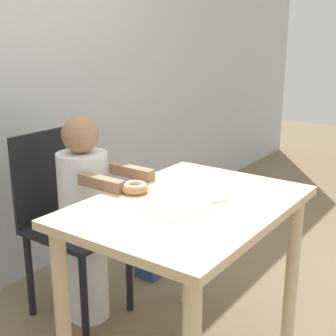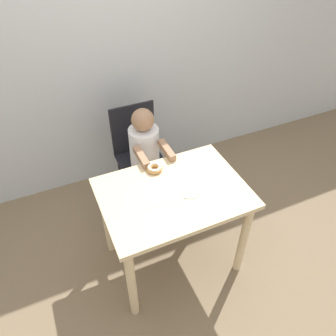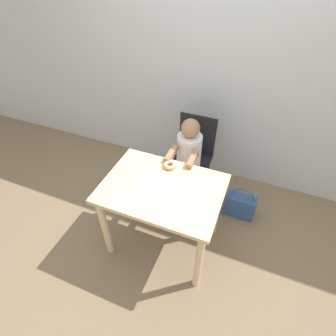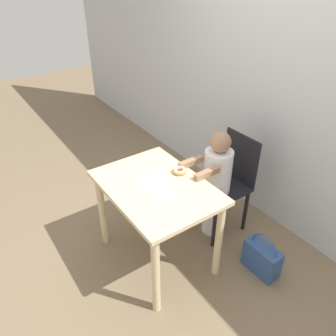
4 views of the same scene
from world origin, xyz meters
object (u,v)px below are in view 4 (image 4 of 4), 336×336
(chair, at_px, (226,184))
(donut, at_px, (180,171))
(handbag, at_px, (262,258))
(child_figure, at_px, (216,185))

(chair, height_order, donut, chair)
(chair, bearing_deg, handbag, -12.31)
(chair, bearing_deg, donut, -96.77)
(chair, xyz_separation_m, child_figure, (0.00, -0.13, 0.04))
(child_figure, bearing_deg, handbag, 0.13)
(chair, distance_m, handbag, 0.71)
(child_figure, xyz_separation_m, donut, (-0.06, -0.36, 0.26))
(chair, relative_size, donut, 8.24)
(donut, distance_m, handbag, 0.99)
(donut, relative_size, handbag, 0.29)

